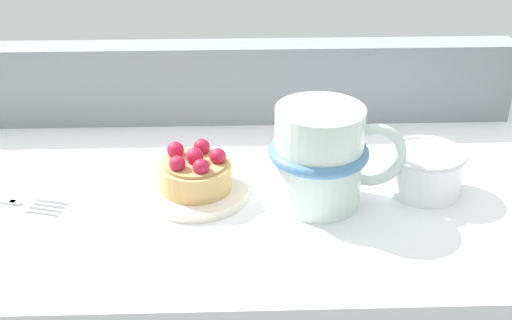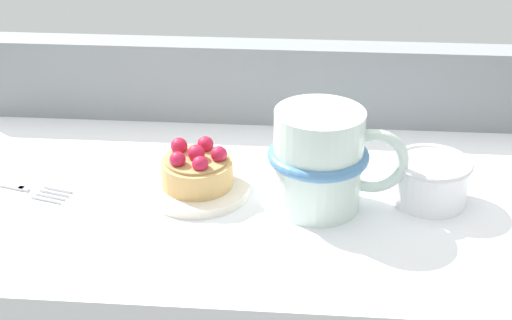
% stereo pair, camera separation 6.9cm
% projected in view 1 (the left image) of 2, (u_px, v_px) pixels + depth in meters
% --- Properties ---
extents(ground_plane, '(0.74, 0.40, 0.02)m').
position_uv_depth(ground_plane, '(224.00, 197.00, 0.73)').
color(ground_plane, white).
extents(window_rail_back, '(0.73, 0.04, 0.10)m').
position_uv_depth(window_rail_back, '(224.00, 82.00, 0.86)').
color(window_rail_back, gray).
rests_on(window_rail_back, ground_plane).
extents(dessert_plate, '(0.11, 0.11, 0.01)m').
position_uv_depth(dessert_plate, '(196.00, 192.00, 0.71)').
color(dessert_plate, silver).
rests_on(dessert_plate, ground_plane).
extents(raspberry_tart, '(0.07, 0.07, 0.04)m').
position_uv_depth(raspberry_tart, '(195.00, 172.00, 0.70)').
color(raspberry_tart, tan).
rests_on(raspberry_tart, dessert_plate).
extents(coffee_mug, '(0.14, 0.10, 0.10)m').
position_uv_depth(coffee_mug, '(321.00, 156.00, 0.68)').
color(coffee_mug, silver).
rests_on(coffee_mug, ground_plane).
extents(sugar_bowl, '(0.08, 0.08, 0.05)m').
position_uv_depth(sugar_bowl, '(426.00, 170.00, 0.71)').
color(sugar_bowl, white).
rests_on(sugar_bowl, ground_plane).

